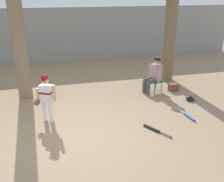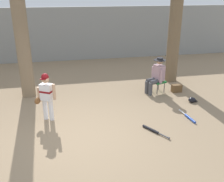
{
  "view_description": "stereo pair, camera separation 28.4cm",
  "coord_description": "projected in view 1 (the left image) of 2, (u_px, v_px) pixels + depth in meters",
  "views": [
    {
      "loc": [
        -0.59,
        -5.29,
        3.3
      ],
      "look_at": [
        0.97,
        0.96,
        0.75
      ],
      "focal_mm": 41.48,
      "sensor_mm": 36.0,
      "label": 1
    },
    {
      "loc": [
        -0.31,
        -5.35,
        3.3
      ],
      "look_at": [
        0.97,
        0.96,
        0.75
      ],
      "focal_mm": 41.48,
      "sensor_mm": 36.0,
      "label": 2
    }
  ],
  "objects": [
    {
      "name": "ground_plane",
      "position": [
        82.0,
        139.0,
        6.12
      ],
      "size": [
        60.0,
        60.0,
        0.0
      ],
      "primitive_type": "plane",
      "color": "#937A5B"
    },
    {
      "name": "concrete_back_wall",
      "position": [
        60.0,
        35.0,
        12.37
      ],
      "size": [
        18.0,
        0.36,
        2.52
      ],
      "primitive_type": "cube",
      "color": "gray",
      "rests_on": "ground"
    },
    {
      "name": "tree_near_player",
      "position": [
        16.0,
        19.0,
        7.57
      ],
      "size": [
        0.63,
        0.63,
        5.57
      ],
      "color": "#7F6B51",
      "rests_on": "ground"
    },
    {
      "name": "tree_behind_spectator",
      "position": [
        171.0,
        20.0,
        9.28
      ],
      "size": [
        0.75,
        0.75,
        5.3
      ],
      "color": "brown",
      "rests_on": "ground"
    },
    {
      "name": "young_ballplayer",
      "position": [
        46.0,
        95.0,
        6.67
      ],
      "size": [
        0.61,
        0.36,
        1.31
      ],
      "color": "white",
      "rests_on": "ground"
    },
    {
      "name": "folding_stool",
      "position": [
        156.0,
        81.0,
        8.82
      ],
      "size": [
        0.5,
        0.5,
        0.41
      ],
      "color": "#196B2D",
      "rests_on": "ground"
    },
    {
      "name": "seated_spectator",
      "position": [
        154.0,
        74.0,
        8.67
      ],
      "size": [
        0.68,
        0.53,
        1.2
      ],
      "color": "#47474C",
      "rests_on": "ground"
    },
    {
      "name": "handbag_beside_stool",
      "position": [
        173.0,
        87.0,
        8.93
      ],
      "size": [
        0.34,
        0.18,
        0.26
      ],
      "primitive_type": "cube",
      "rotation": [
        0.0,
        0.0,
        0.01
      ],
      "color": "brown",
      "rests_on": "ground"
    },
    {
      "name": "bat_black_composite",
      "position": [
        154.0,
        129.0,
        6.45
      ],
      "size": [
        0.47,
        0.73,
        0.07
      ],
      "color": "black",
      "rests_on": "ground"
    },
    {
      "name": "bat_blue_youth",
      "position": [
        188.0,
        116.0,
        7.13
      ],
      "size": [
        0.13,
        0.8,
        0.07
      ],
      "color": "#2347AD",
      "rests_on": "ground"
    },
    {
      "name": "batting_helmet_black",
      "position": [
        190.0,
        99.0,
        8.17
      ],
      "size": [
        0.28,
        0.22,
        0.16
      ],
      "color": "black",
      "rests_on": "ground"
    }
  ]
}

